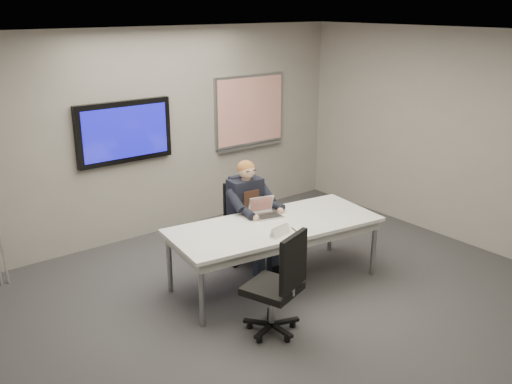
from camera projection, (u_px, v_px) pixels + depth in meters
floor at (305, 316)px, 5.90m from camera, size 6.00×6.00×0.02m
ceiling at (314, 37)px, 5.01m from camera, size 6.00×6.00×0.02m
wall_back at (157, 134)px, 7.70m from camera, size 6.00×0.02×2.80m
wall_right at (483, 143)px, 7.20m from camera, size 0.02×6.00×2.80m
conference_table at (275, 230)px, 6.40m from camera, size 2.49×1.29×0.74m
tv_display at (125, 132)px, 7.34m from camera, size 1.30×0.09×0.80m
whiteboard at (250, 112)px, 8.54m from camera, size 1.25×0.08×1.10m
office_chair_far at (243, 237)px, 7.11m from camera, size 0.58×0.58×0.98m
office_chair_near at (276, 302)px, 5.50m from camera, size 0.66×0.66×1.08m
seated_person at (254, 226)px, 6.85m from camera, size 0.42×0.73×1.31m
laptop at (265, 211)px, 6.60m from camera, size 0.35×0.35×0.22m
name_tent at (280, 230)px, 6.05m from camera, size 0.27×0.12×0.10m
pen at (295, 230)px, 6.18m from camera, size 0.05×0.15×0.01m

